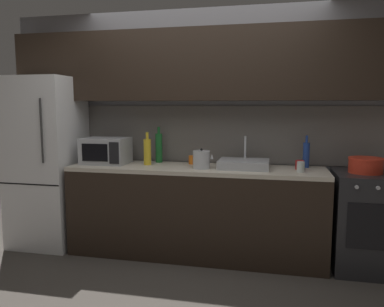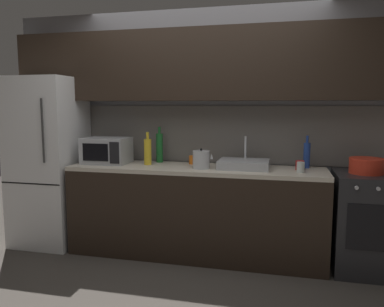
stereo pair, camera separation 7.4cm
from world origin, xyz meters
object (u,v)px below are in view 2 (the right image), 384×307
Objects in this scene: oven_range at (367,223)px; microwave at (107,150)px; wine_bottle_yellow at (148,151)px; mug_red at (300,165)px; cooking_pot at (366,166)px; mug_clear at (301,167)px; kettle at (201,160)px; wine_bottle_green at (160,147)px; wine_bottle_blue at (307,155)px; refrigerator at (49,161)px; mug_orange at (193,160)px.

oven_range is 1.96× the size of microwave.
wine_bottle_yellow reaches higher than oven_range.
cooking_pot is (0.57, -0.06, 0.03)m from mug_red.
wine_bottle_yellow is 3.47× the size of mug_clear.
wine_bottle_green is (-0.52, 0.29, 0.07)m from kettle.
oven_range is at bearing -6.00° from wine_bottle_green.
wine_bottle_blue is 1.58m from wine_bottle_yellow.
kettle is at bearing -2.56° from refrigerator.
kettle is 2.07× the size of mug_clear.
refrigerator is 1.23m from wine_bottle_green.
microwave is at bearing -175.08° from wine_bottle_blue.
mug_clear is (-0.60, -0.09, 0.50)m from oven_range.
kettle is 0.29m from mug_orange.
refrigerator reaches higher than wine_bottle_blue.
cooking_pot reaches higher than mug_red.
wine_bottle_yellow reaches higher than mug_orange.
refrigerator reaches higher than cooking_pot.
oven_range is at bearing -0.02° from refrigerator.
mug_red is (-0.00, 0.15, -0.00)m from mug_clear.
mug_red reaches higher than oven_range.
kettle reaches higher than mug_orange.
kettle is 0.93m from mug_red.
cooking_pot is (-0.04, 0.00, 0.52)m from oven_range.
mug_red is at bearing -6.11° from mug_orange.
kettle is at bearing -177.18° from oven_range.
mug_clear is at bearing -103.25° from wine_bottle_blue.
kettle reaches higher than mug_red.
wine_bottle_blue is 3.28× the size of mug_clear.
wine_bottle_blue is at bearing 4.07° from refrigerator.
wine_bottle_yellow is (1.13, 0.03, 0.14)m from refrigerator.
cooking_pot reaches higher than oven_range.
wine_bottle_green reaches higher than kettle.
refrigerator is 0.69m from microwave.
wine_bottle_blue is at bearing 4.92° from microwave.
wine_bottle_yellow is at bearing -109.03° from wine_bottle_green.
wine_bottle_yellow is (-0.58, 0.10, 0.05)m from kettle.
wine_bottle_green is at bearing 179.20° from wine_bottle_blue.
refrigerator is 6.04× the size of cooking_pot.
mug_orange is at bearing 10.05° from microwave.
mug_red is (1.44, -0.15, -0.12)m from wine_bottle_green.
cooking_pot is (3.20, 0.00, 0.07)m from refrigerator.
wine_bottle_blue reaches higher than mug_red.
mug_orange is (0.37, -0.04, -0.12)m from wine_bottle_green.
wine_bottle_yellow is (-1.57, -0.17, 0.01)m from wine_bottle_blue.
refrigerator is 1.58m from mug_orange.
wine_bottle_blue is 0.83× the size of wine_bottle_green.
kettle reaches higher than cooking_pot.
oven_range is 10.36× the size of mug_orange.
mug_orange is at bearing -179.18° from wine_bottle_blue.
refrigerator is at bearing -178.72° from wine_bottle_yellow.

